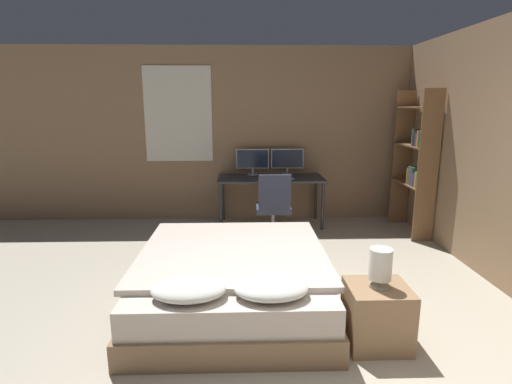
% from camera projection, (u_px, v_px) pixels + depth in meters
% --- Properties ---
extents(wall_back, '(12.00, 0.08, 2.70)m').
position_uv_depth(wall_back, '(273.00, 135.00, 6.32)').
color(wall_back, '#8E7051').
rests_on(wall_back, ground_plane).
extents(bed, '(1.71, 2.00, 0.58)m').
position_uv_depth(bed, '(233.00, 279.00, 3.69)').
color(bed, '#846647').
rests_on(bed, ground_plane).
extents(nightstand, '(0.46, 0.43, 0.48)m').
position_uv_depth(nightstand, '(377.00, 315.00, 3.08)').
color(nightstand, '#997551').
rests_on(nightstand, ground_plane).
extents(bedside_lamp, '(0.17, 0.17, 0.30)m').
position_uv_depth(bedside_lamp, '(380.00, 265.00, 2.99)').
color(bedside_lamp, gray).
rests_on(bedside_lamp, nightstand).
extents(desk, '(1.60, 0.68, 0.74)m').
position_uv_depth(desk, '(271.00, 183.00, 6.08)').
color(desk, '#38383D').
rests_on(desk, ground_plane).
extents(monitor_left, '(0.51, 0.16, 0.41)m').
position_uv_depth(monitor_left, '(253.00, 160.00, 6.23)').
color(monitor_left, '#B7B7BC').
rests_on(monitor_left, desk).
extents(monitor_right, '(0.51, 0.16, 0.41)m').
position_uv_depth(monitor_right, '(287.00, 160.00, 6.25)').
color(monitor_right, '#B7B7BC').
rests_on(monitor_right, desk).
extents(keyboard, '(0.40, 0.13, 0.02)m').
position_uv_depth(keyboard, '(272.00, 180.00, 5.83)').
color(keyboard, '#B7B7BC').
rests_on(keyboard, desk).
extents(computer_mouse, '(0.07, 0.05, 0.04)m').
position_uv_depth(computer_mouse, '(292.00, 179.00, 5.83)').
color(computer_mouse, '#B7B7BC').
rests_on(computer_mouse, desk).
extents(office_chair, '(0.52, 0.52, 0.94)m').
position_uv_depth(office_chair, '(273.00, 213.00, 5.43)').
color(office_chair, black).
rests_on(office_chair, ground_plane).
extents(bookshelf, '(0.28, 0.90, 2.03)m').
position_uv_depth(bookshelf, '(417.00, 158.00, 5.56)').
color(bookshelf, brown).
rests_on(bookshelf, ground_plane).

